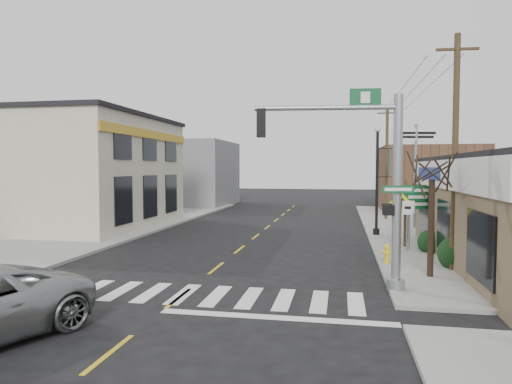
% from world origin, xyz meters
% --- Properties ---
extents(ground, '(140.00, 140.00, 0.00)m').
position_xyz_m(ground, '(0.00, 0.00, 0.00)').
color(ground, black).
rests_on(ground, ground).
extents(sidewalk_right, '(6.00, 38.00, 0.13)m').
position_xyz_m(sidewalk_right, '(9.00, 13.00, 0.07)').
color(sidewalk_right, gray).
rests_on(sidewalk_right, ground).
extents(sidewalk_left, '(6.00, 38.00, 0.13)m').
position_xyz_m(sidewalk_left, '(-9.00, 13.00, 0.07)').
color(sidewalk_left, gray).
rests_on(sidewalk_left, ground).
extents(center_line, '(0.12, 56.00, 0.01)m').
position_xyz_m(center_line, '(0.00, 8.00, 0.01)').
color(center_line, gold).
rests_on(center_line, ground).
extents(crosswalk, '(11.00, 2.20, 0.01)m').
position_xyz_m(crosswalk, '(0.00, 0.40, 0.01)').
color(crosswalk, silver).
rests_on(crosswalk, ground).
extents(left_building, '(12.00, 12.00, 6.80)m').
position_xyz_m(left_building, '(-13.00, 14.00, 3.40)').
color(left_building, beige).
rests_on(left_building, ground).
extents(bldg_distant_right, '(8.00, 10.00, 5.60)m').
position_xyz_m(bldg_distant_right, '(12.00, 30.00, 2.80)').
color(bldg_distant_right, brown).
rests_on(bldg_distant_right, ground).
extents(bldg_distant_left, '(9.00, 10.00, 6.40)m').
position_xyz_m(bldg_distant_left, '(-11.00, 32.00, 3.20)').
color(bldg_distant_left, gray).
rests_on(bldg_distant_left, ground).
extents(traffic_signal_pole, '(4.70, 0.37, 5.95)m').
position_xyz_m(traffic_signal_pole, '(5.49, 1.71, 3.68)').
color(traffic_signal_pole, gray).
rests_on(traffic_signal_pole, sidewalk_right).
extents(guide_sign, '(1.75, 0.14, 3.07)m').
position_xyz_m(guide_sign, '(8.18, 9.41, 2.10)').
color(guide_sign, '#4A3822').
rests_on(guide_sign, sidewalk_right).
extents(fire_hydrant, '(0.23, 0.23, 0.74)m').
position_xyz_m(fire_hydrant, '(6.30, 5.42, 0.53)').
color(fire_hydrant, yellow).
rests_on(fire_hydrant, sidewalk_right).
extents(ped_crossing_sign, '(1.00, 0.07, 2.57)m').
position_xyz_m(ped_crossing_sign, '(7.12, 8.26, 1.90)').
color(ped_crossing_sign, gray).
rests_on(ped_crossing_sign, sidewalk_right).
extents(lamp_post, '(0.76, 0.60, 5.84)m').
position_xyz_m(lamp_post, '(6.53, 13.07, 3.52)').
color(lamp_post, black).
rests_on(lamp_post, sidewalk_right).
extents(dance_center_sign, '(2.96, 0.19, 6.29)m').
position_xyz_m(dance_center_sign, '(9.00, 16.77, 4.91)').
color(dance_center_sign, gray).
rests_on(dance_center_sign, sidewalk_right).
extents(bare_tree, '(2.42, 2.42, 4.85)m').
position_xyz_m(bare_tree, '(7.51, 3.56, 3.94)').
color(bare_tree, black).
rests_on(bare_tree, sidewalk_right).
extents(shrub_front, '(1.30, 1.30, 0.97)m').
position_xyz_m(shrub_front, '(8.70, 5.19, 0.62)').
color(shrub_front, '#123313').
rests_on(shrub_front, sidewalk_right).
extents(shrub_back, '(1.07, 1.07, 0.80)m').
position_xyz_m(shrub_back, '(8.38, 8.32, 0.53)').
color(shrub_back, black).
rests_on(shrub_back, sidewalk_right).
extents(utility_pole_near, '(1.44, 0.22, 8.28)m').
position_xyz_m(utility_pole_near, '(8.49, 4.77, 4.37)').
color(utility_pole_near, '#4C3C20').
rests_on(utility_pole_near, sidewalk_right).
extents(utility_pole_far, '(1.39, 0.21, 8.01)m').
position_xyz_m(utility_pole_far, '(7.72, 21.17, 4.24)').
color(utility_pole_far, '#49361F').
rests_on(utility_pole_far, sidewalk_right).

